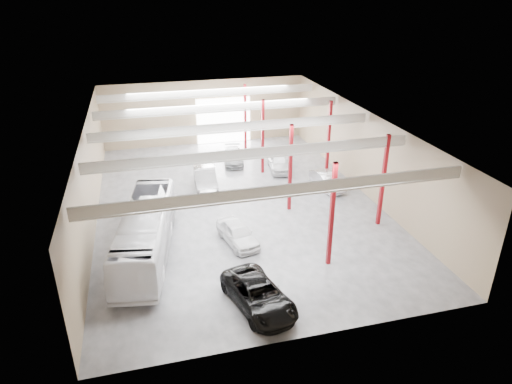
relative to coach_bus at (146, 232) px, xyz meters
name	(u,v)px	position (x,y,z in m)	size (l,w,h in m)	color
depot_shell	(236,144)	(7.53, 6.37, 3.31)	(22.12, 32.12, 7.06)	#48484D
coach_bus	(146,232)	(0.00, 0.00, 0.00)	(2.79, 11.93, 3.32)	white
black_sedan	(259,295)	(5.74, -7.12, -0.89)	(2.57, 5.58, 1.55)	black
car_row_a	(238,233)	(6.10, -0.12, -0.91)	(1.77, 4.40, 1.50)	white
car_row_b	(205,179)	(5.39, 9.73, -0.81)	(1.80, 5.16, 1.70)	#A2A2A6
car_row_c	(233,157)	(9.02, 14.93, -0.99)	(1.89, 4.64, 1.35)	slate
car_right_near	(327,181)	(15.69, 6.91, -0.96)	(1.49, 4.29, 1.41)	#BBBBC0
car_right_far	(279,162)	(12.89, 12.11, -0.88)	(1.86, 4.62, 1.57)	silver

